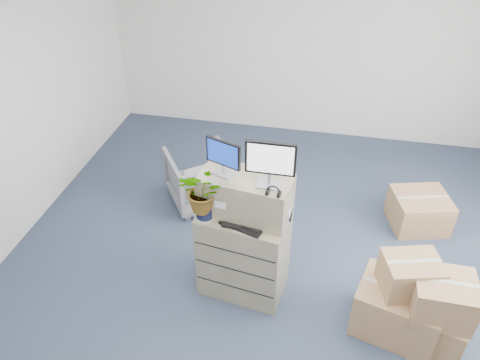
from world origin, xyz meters
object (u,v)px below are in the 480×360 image
Objects in this scene: monitor_left at (223,156)px; keyboard at (242,225)px; water_bottle at (253,204)px; potted_plant at (204,196)px; office_chair at (201,175)px; filing_cabinet_lower at (243,254)px; monitor_right at (270,162)px.

monitor_left is 0.66m from keyboard.
potted_plant is (-0.42, -0.13, 0.13)m from water_bottle.
office_chair is at bearing 124.67° from water_bottle.
filing_cabinet_lower is 0.51m from keyboard.
filing_cabinet_lower is 1.10m from monitor_left.
filing_cabinet_lower is 4.07× the size of water_bottle.
monitor_right is 0.56m from water_bottle.
monitor_right is (0.23, -0.03, 1.13)m from filing_cabinet_lower.
monitor_right is 1.82× the size of water_bottle.
keyboard is at bearing -153.34° from monitor_right.
filing_cabinet_lower is 1.15m from monitor_right.
potted_plant is at bearing -169.99° from keyboard.
office_chair is at bearing 127.03° from monitor_right.
filing_cabinet_lower is at bearing 114.27° from keyboard.
keyboard is (0.01, -0.14, 0.49)m from filing_cabinet_lower.
water_bottle is at bearing 153.04° from monitor_right.
water_bottle reaches higher than keyboard.
monitor_right is 0.81× the size of potted_plant.
water_bottle is (-0.15, 0.08, -0.53)m from monitor_right.
monitor_right is 0.70m from potted_plant.
keyboard is (-0.22, -0.11, -0.64)m from monitor_right.
monitor_left is 0.80× the size of monitor_right.
monitor_left is 1.86m from office_chair.
monitor_right is at bearing 5.73° from potted_plant.
monitor_left is at bearing 81.54° from office_chair.
keyboard is at bearing -8.24° from potted_plant.
monitor_right is 0.68m from keyboard.
office_chair is (-0.84, 1.48, -0.58)m from keyboard.
water_bottle is 0.45× the size of potted_plant.
potted_plant reaches higher than keyboard.
monitor_left is 0.84× the size of keyboard.
filing_cabinet_lower is at bearing 172.84° from monitor_right.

